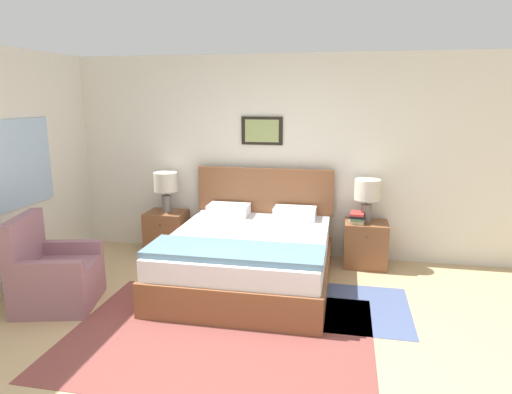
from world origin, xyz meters
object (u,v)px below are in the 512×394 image
at_px(armchair, 54,276).
at_px(table_lamp_by_door, 367,192).
at_px(bed, 249,256).
at_px(table_lamp_near_window, 166,185).
at_px(nightstand_near_window, 167,232).
at_px(nightstand_by_door, 365,244).

bearing_deg(armchair, table_lamp_by_door, 105.88).
height_order(bed, table_lamp_by_door, bed).
relative_size(armchair, table_lamp_by_door, 1.76).
bearing_deg(table_lamp_near_window, nightstand_near_window, -94.63).
bearing_deg(bed, armchair, -153.00).
xyz_separation_m(armchair, table_lamp_near_window, (0.51, 1.77, 0.62)).
bearing_deg(armchair, nightstand_near_window, 150.08).
bearing_deg(nightstand_near_window, bed, -31.87).
bearing_deg(nightstand_near_window, nightstand_by_door, 0.00).
xyz_separation_m(nightstand_near_window, table_lamp_by_door, (2.61, 0.03, 0.65)).
height_order(armchair, table_lamp_by_door, table_lamp_by_door).
relative_size(bed, nightstand_near_window, 3.68).
distance_m(nightstand_by_door, table_lamp_by_door, 0.65).
bearing_deg(table_lamp_near_window, nightstand_by_door, -0.63).
bearing_deg(table_lamp_near_window, table_lamp_by_door, 0.00).
bearing_deg(bed, table_lamp_near_window, 147.18).
xyz_separation_m(bed, nightstand_near_window, (-1.31, 0.81, -0.03)).
height_order(armchair, nightstand_by_door, armchair).
bearing_deg(armchair, bed, 103.29).
bearing_deg(bed, nightstand_near_window, 148.13).
height_order(bed, armchair, bed).
relative_size(bed, nightstand_by_door, 3.68).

